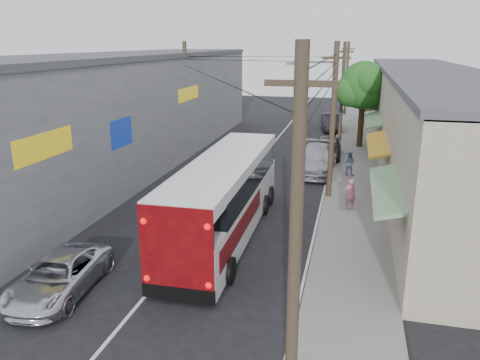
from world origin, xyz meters
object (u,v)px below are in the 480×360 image
at_px(parked_car_mid, 328,147).
at_px(parked_car_far, 331,122).
at_px(pedestrian_far, 349,163).
at_px(coach_bus, 226,196).
at_px(jeepney, 59,276).
at_px(parked_suv, 316,159).
at_px(pedestrian_near, 350,194).

xyz_separation_m(parked_car_mid, parked_car_far, (-0.37, 10.87, 0.00)).
xyz_separation_m(parked_car_mid, pedestrian_far, (1.53, -4.78, 0.12)).
height_order(coach_bus, parked_car_far, coach_bus).
xyz_separation_m(coach_bus, parked_car_far, (3.03, 26.01, -0.97)).
xyz_separation_m(coach_bus, jeepney, (-3.99, -6.01, -1.11)).
relative_size(parked_suv, pedestrian_far, 3.77).
xyz_separation_m(parked_car_far, pedestrian_near, (2.07, -21.84, 0.11)).
bearing_deg(parked_suv, parked_car_mid, 84.94).
bearing_deg(parked_car_mid, pedestrian_far, -73.80).
xyz_separation_m(coach_bus, pedestrian_far, (4.93, 10.36, -0.85)).
bearing_deg(parked_car_mid, jeepney, -110.79).
distance_m(parked_car_mid, pedestrian_near, 11.10).
relative_size(coach_bus, jeepney, 2.60).
bearing_deg(coach_bus, pedestrian_far, 63.90).
bearing_deg(parked_suv, pedestrian_near, -70.25).
xyz_separation_m(jeepney, parked_suv, (6.88, 17.00, 0.21)).
relative_size(jeepney, pedestrian_far, 2.93).
bearing_deg(pedestrian_far, coach_bus, 73.89).
bearing_deg(jeepney, pedestrian_near, 43.86).
distance_m(jeepney, parked_suv, 18.34).
height_order(parked_car_mid, pedestrian_far, pedestrian_far).
bearing_deg(jeepney, pedestrian_far, 57.03).
relative_size(coach_bus, pedestrian_near, 7.70).
height_order(parked_car_far, pedestrian_near, pedestrian_near).
relative_size(jeepney, parked_car_mid, 1.00).
bearing_deg(pedestrian_near, coach_bus, 24.01).
bearing_deg(parked_car_far, parked_suv, -98.18).
distance_m(jeepney, parked_car_far, 32.78).
relative_size(parked_car_far, pedestrian_far, 3.05).
height_order(parked_suv, pedestrian_near, parked_suv).
xyz_separation_m(parked_suv, parked_car_mid, (0.50, 4.15, -0.07)).
distance_m(coach_bus, pedestrian_near, 6.64).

